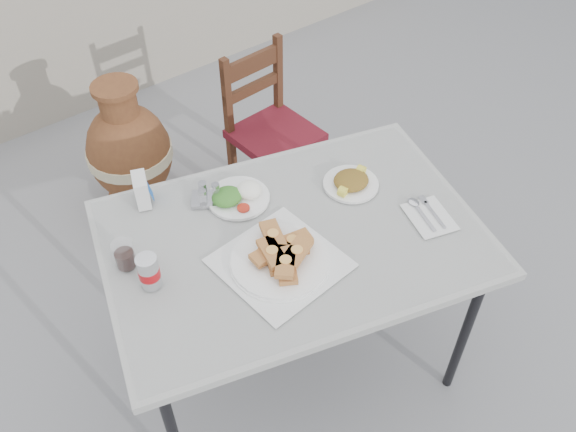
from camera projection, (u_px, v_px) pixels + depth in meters
ground at (305, 353)px, 2.80m from camera, size 80.00×80.00×0.00m
cafe_table at (293, 245)px, 2.24m from camera, size 1.55×1.25×0.82m
pide_plate at (280, 256)px, 2.08m from camera, size 0.42×0.42×0.08m
salad_rice_plate at (238, 195)px, 2.31m from camera, size 0.24×0.24×0.06m
salad_chopped_plate at (351, 182)px, 2.37m from camera, size 0.22×0.22×0.05m
soda_can at (149, 271)px, 1.99m from camera, size 0.07×0.07×0.13m
cola_glass at (125, 256)px, 2.06m from camera, size 0.07×0.07×0.11m
napkin_holder at (142, 190)px, 2.27m from camera, size 0.09×0.11×0.12m
condiment_caddy at (207, 195)px, 2.30m from camera, size 0.15×0.14×0.08m
cutlery_napkin at (427, 214)px, 2.26m from camera, size 0.20×0.23×0.01m
chair at (271, 130)px, 3.22m from camera, size 0.42×0.42×0.90m
terracotta_urn at (130, 153)px, 3.24m from camera, size 0.45×0.45×0.79m
back_wall at (54, 22)px, 3.76m from camera, size 6.00×0.25×1.20m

